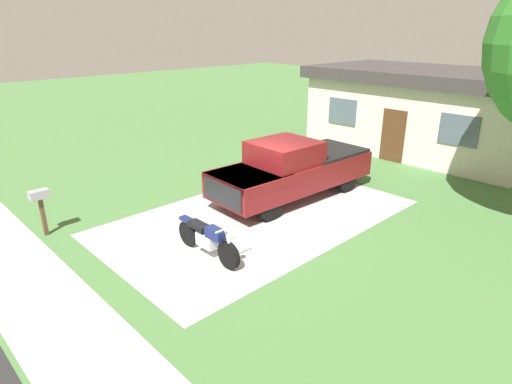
% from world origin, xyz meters
% --- Properties ---
extents(ground_plane, '(80.00, 80.00, 0.00)m').
position_xyz_m(ground_plane, '(0.00, 0.00, 0.00)').
color(ground_plane, '#456E3A').
extents(driveway_pad, '(5.24, 8.86, 0.01)m').
position_xyz_m(driveway_pad, '(0.00, 0.00, 0.00)').
color(driveway_pad, '#A8A8A8').
rests_on(driveway_pad, ground).
extents(sidewalk_strip, '(36.00, 1.80, 0.01)m').
position_xyz_m(sidewalk_strip, '(0.00, -6.00, 0.00)').
color(sidewalk_strip, '#B1B1AC').
rests_on(sidewalk_strip, ground).
extents(motorcycle, '(2.21, 0.70, 1.09)m').
position_xyz_m(motorcycle, '(0.80, -2.46, 0.47)').
color(motorcycle, black).
rests_on(motorcycle, ground).
extents(pickup_truck, '(2.25, 5.71, 1.90)m').
position_xyz_m(pickup_truck, '(-0.42, 1.96, 0.95)').
color(pickup_truck, black).
rests_on(pickup_truck, ground).
extents(mailbox, '(0.26, 0.48, 1.26)m').
position_xyz_m(mailbox, '(-3.09, -4.86, 0.98)').
color(mailbox, '#4C3823').
rests_on(mailbox, ground).
extents(neighbor_house, '(9.60, 5.60, 3.50)m').
position_xyz_m(neighbor_house, '(-0.30, 10.32, 1.79)').
color(neighbor_house, beige).
rests_on(neighbor_house, ground).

